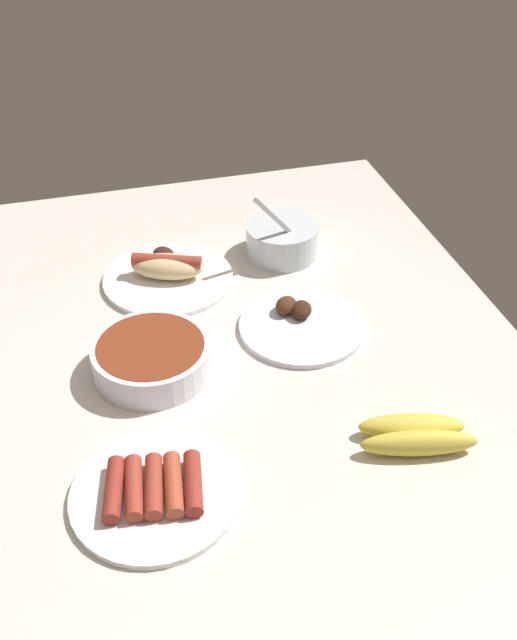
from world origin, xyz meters
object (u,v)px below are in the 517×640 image
Objects in this scene: banana_bunch at (415,435)px; plate_hotdog_assembled at (167,272)px; plate_grilled_meat at (300,324)px; bowl_coleslaw at (282,238)px; bowl_chili at (152,357)px; plate_sausages at (154,492)px.

plate_hotdog_assembled is at bearing -151.81° from banana_bunch.
plate_hotdog_assembled is 27.82cm from plate_grilled_meat.
bowl_coleslaw is 40.53cm from bowl_chili.
plate_hotdog_assembled reaches higher than plate_grilled_meat.
plate_hotdog_assembled is 25.38cm from bowl_chili.
bowl_chili is (-25.41, -33.39, 1.01)cm from banana_bunch.
plate_grilled_meat is 1.37× the size of bowl_coleslaw.
bowl_coleslaw is (-52.79, 33.33, 2.46)cm from plate_sausages.
banana_bunch is 30.85cm from plate_grilled_meat.
bowl_coleslaw is at bearing 97.87° from plate_hotdog_assembled.
plate_grilled_meat is at bearing -166.17° from banana_bunch.
banana_bunch reaches higher than plate_grilled_meat.
banana_bunch is 0.79× the size of plate_grilled_meat.
plate_sausages is at bearing -8.36° from bowl_chili.
bowl_chili is at bearing -127.26° from banana_bunch.
plate_sausages is at bearing -90.41° from banana_bunch.
bowl_coleslaw reaches higher than plate_grilled_meat.
banana_bunch is at bearing 52.74° from bowl_chili.
plate_sausages is at bearing -32.27° from bowl_coleslaw.
plate_grilled_meat is at bearing 134.95° from plate_sausages.
plate_sausages is 42.00cm from plate_grilled_meat.
bowl_coleslaw is at bearing -175.94° from banana_bunch.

